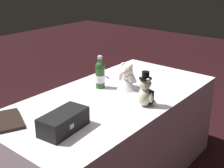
% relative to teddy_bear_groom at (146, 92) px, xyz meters
% --- Properties ---
extents(reception_table, '(1.88, 0.94, 0.75)m').
position_rel_teddy_bear_groom_xyz_m(reception_table, '(-0.02, 0.30, -0.48)').
color(reception_table, white).
rests_on(reception_table, ground_plane).
extents(teddy_bear_groom, '(0.14, 0.14, 0.26)m').
position_rel_teddy_bear_groom_xyz_m(teddy_bear_groom, '(0.00, 0.00, 0.00)').
color(teddy_bear_groom, beige).
rests_on(teddy_bear_groom, reception_table).
extents(teddy_bear_bride, '(0.21, 0.17, 0.23)m').
position_rel_teddy_bear_groom_xyz_m(teddy_bear_bride, '(0.18, 0.30, -0.00)').
color(teddy_bear_bride, white).
rests_on(teddy_bear_bride, reception_table).
extents(champagne_bottle, '(0.08, 0.08, 0.28)m').
position_rel_teddy_bear_groom_xyz_m(champagne_bottle, '(0.06, 0.49, 0.01)').
color(champagne_bottle, '#275122').
rests_on(champagne_bottle, reception_table).
extents(signing_pen, '(0.06, 0.15, 0.01)m').
position_rel_teddy_bear_groom_xyz_m(signing_pen, '(0.30, 0.65, -0.10)').
color(signing_pen, navy).
rests_on(signing_pen, reception_table).
extents(gift_case_black, '(0.34, 0.20, 0.12)m').
position_rel_teddy_bear_groom_xyz_m(gift_case_black, '(-0.63, 0.19, -0.04)').
color(gift_case_black, black).
rests_on(gift_case_black, reception_table).
extents(guestbook, '(0.31, 0.36, 0.02)m').
position_rel_teddy_bear_groom_xyz_m(guestbook, '(-0.80, 0.57, -0.09)').
color(guestbook, black).
rests_on(guestbook, reception_table).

